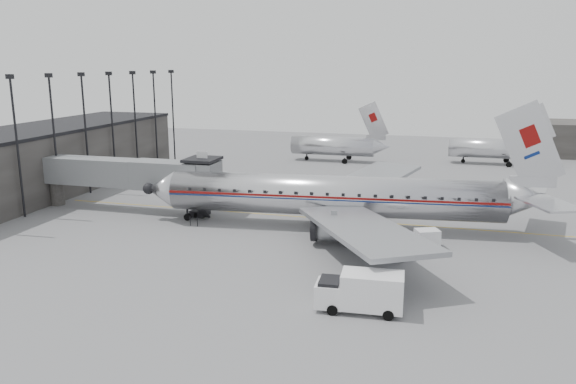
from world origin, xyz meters
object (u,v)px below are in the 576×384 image
(service_van, at_px, (361,291))
(baggage_cart_white, at_px, (427,238))
(ramp_worker, at_px, (203,210))
(baggage_cart_navy, at_px, (395,248))
(airliner, at_px, (342,196))

(service_van, distance_m, baggage_cart_white, 15.49)
(service_van, xyz_separation_m, ramp_worker, (-19.84, 19.00, -0.61))
(baggage_cart_navy, bearing_deg, ramp_worker, 176.94)
(baggage_cart_navy, distance_m, baggage_cart_white, 4.45)
(ramp_worker, bearing_deg, airliner, -35.72)
(airliner, relative_size, baggage_cart_navy, 15.93)
(airliner, distance_m, baggage_cart_white, 9.85)
(airliner, distance_m, ramp_worker, 15.31)
(baggage_cart_white, distance_m, ramp_worker, 24.06)
(airliner, relative_size, ramp_worker, 25.05)
(baggage_cart_navy, relative_size, baggage_cart_white, 1.00)
(airliner, height_order, service_van, airliner)
(baggage_cart_white, xyz_separation_m, ramp_worker, (-23.72, 4.02, -0.06))
(baggage_cart_navy, xyz_separation_m, baggage_cart_white, (2.55, 3.65, -0.03))
(ramp_worker, bearing_deg, baggage_cart_navy, -55.97)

